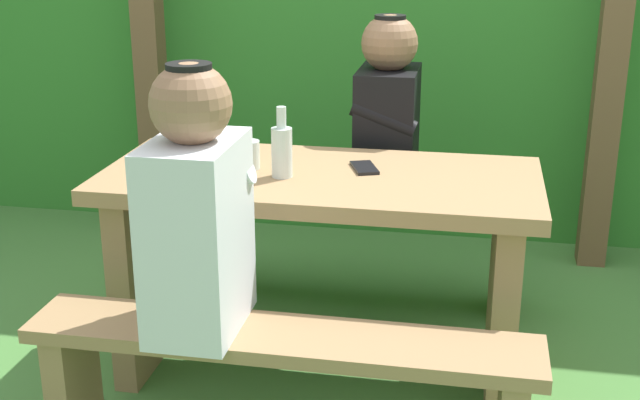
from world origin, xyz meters
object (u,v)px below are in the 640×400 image
picnic_table (320,238)px  person_white_shirt (196,210)px  bench_near (281,372)px  cell_phone (364,168)px  bench_far (347,228)px  drinking_glass (248,155)px  bottle_left (282,150)px  person_black_coat (387,119)px

picnic_table → person_white_shirt: size_ratio=1.95×
bench_near → person_white_shirt: (-0.22, 0.00, 0.45)m
picnic_table → cell_phone: cell_phone is taller
bench_near → bench_far: 1.14m
drinking_glass → bottle_left: size_ratio=0.41×
picnic_table → person_black_coat: (0.15, 0.57, 0.28)m
bench_near → person_white_shirt: size_ratio=1.95×
bench_near → cell_phone: 0.77m
cell_phone → bench_far: bearing=84.6°
picnic_table → bench_near: 0.60m
person_white_shirt → person_black_coat: bearing=71.8°
bench_near → drinking_glass: (-0.24, 0.58, 0.44)m
person_white_shirt → picnic_table: bearing=68.7°
person_white_shirt → drinking_glass: 0.57m
picnic_table → bench_near: picnic_table is taller
person_white_shirt → cell_phone: 0.73m
bench_far → drinking_glass: (-0.24, -0.56, 0.44)m
picnic_table → person_white_shirt: bearing=-111.3°
person_black_coat → person_white_shirt: bearing=-108.2°
picnic_table → person_white_shirt: (-0.22, -0.57, 0.28)m
person_black_coat → bench_near: bearing=-97.6°
bench_far → drinking_glass: size_ratio=15.17×
bottle_left → person_black_coat: bearing=67.3°
bench_near → bench_far: (0.00, 1.14, 0.00)m
picnic_table → person_black_coat: person_black_coat is taller
person_black_coat → bottle_left: size_ratio=3.20×
bench_near → person_white_shirt: person_white_shirt is taller
bottle_left → cell_phone: bearing=27.8°
bench_far → person_black_coat: bearing=-1.2°
cell_phone → person_white_shirt: bearing=-139.5°
picnic_table → bench_near: (0.00, -0.57, -0.17)m
bench_far → person_black_coat: (0.15, -0.00, 0.45)m
picnic_table → bottle_left: 0.34m
person_white_shirt → bench_far: bearing=79.0°
person_black_coat → bottle_left: (-0.26, -0.63, 0.03)m
bottle_left → bench_near: bearing=-77.8°
picnic_table → cell_phone: bearing=27.1°
picnic_table → cell_phone: 0.27m
bottle_left → bench_far: bearing=80.1°
cell_phone → person_black_coat: bearing=67.5°
picnic_table → drinking_glass: size_ratio=15.17×
picnic_table → bench_far: 0.60m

